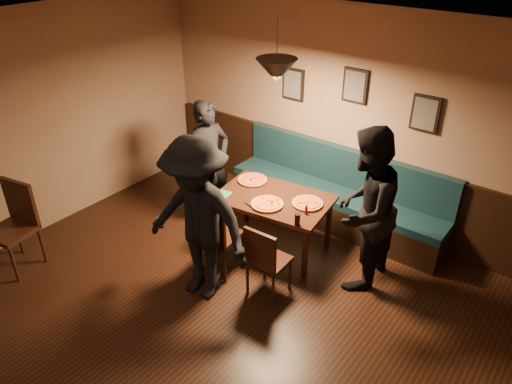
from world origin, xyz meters
TOP-DOWN VIEW (x-y plane):
  - floor at (0.00, 0.00)m, footprint 7.00×7.00m
  - ceiling at (0.00, 0.00)m, footprint 7.00×7.00m
  - wall_back at (0.00, 3.50)m, footprint 6.00×0.00m
  - wainscot at (0.00, 3.47)m, footprint 5.88×0.06m
  - booth_bench at (0.00, 3.20)m, footprint 3.00×0.60m
  - picture_left at (-0.90, 3.47)m, footprint 0.32×0.04m
  - picture_center at (0.00, 3.47)m, footprint 0.32×0.04m
  - picture_right at (0.90, 3.47)m, footprint 0.32×0.04m
  - pendant_lamp at (-0.33, 2.27)m, footprint 0.44×0.44m
  - dining_table at (-0.33, 2.27)m, footprint 1.45×1.04m
  - chair_near_left at (-0.56, 1.53)m, footprint 0.49×0.49m
  - chair_near_right at (0.13, 1.55)m, footprint 0.41×0.41m
  - diner_left at (-1.39, 2.31)m, footprint 0.49×0.66m
  - diner_right at (0.80, 2.34)m, footprint 0.75×0.94m
  - diner_front at (-0.46, 1.11)m, footprint 1.27×0.82m
  - pizza_a at (-0.78, 2.42)m, footprint 0.46×0.46m
  - pizza_b at (-0.28, 2.06)m, footprint 0.47×0.47m
  - pizza_c at (0.08, 2.37)m, footprint 0.48×0.48m
  - soda_glass at (0.22, 1.95)m, footprint 0.08×0.08m
  - tabasco_bottle at (0.18, 2.19)m, footprint 0.04×0.04m
  - napkin_a at (-0.89, 2.50)m, footprint 0.17×0.17m
  - napkin_b at (-0.85, 1.96)m, footprint 0.18×0.18m
  - cutlery_set at (-0.36, 1.93)m, footprint 0.19×0.07m
  - cafe_chair_far at (-2.47, 0.09)m, footprint 0.55×0.55m

SIDE VIEW (x-z plane):
  - floor at x=0.00m, z-range 0.00..0.00m
  - dining_table at x=-0.33m, z-range 0.00..0.72m
  - chair_near_right at x=0.13m, z-range 0.00..0.89m
  - chair_near_left at x=-0.56m, z-range 0.00..0.98m
  - wainscot at x=0.00m, z-range 0.00..1.00m
  - booth_bench at x=0.00m, z-range 0.00..1.00m
  - cafe_chair_far at x=-2.47m, z-range 0.00..1.06m
  - cutlery_set at x=-0.36m, z-range 0.72..0.72m
  - napkin_b at x=-0.85m, z-range 0.72..0.72m
  - napkin_a at x=-0.89m, z-range 0.72..0.72m
  - pizza_c at x=0.08m, z-range 0.72..0.76m
  - pizza_a at x=-0.78m, z-range 0.72..0.76m
  - pizza_b at x=-0.28m, z-range 0.72..0.76m
  - tabasco_bottle at x=0.18m, z-range 0.72..0.85m
  - soda_glass at x=0.22m, z-range 0.72..0.85m
  - diner_left at x=-1.39m, z-range 0.00..1.68m
  - diner_front at x=-0.46m, z-range 0.00..1.86m
  - diner_right at x=0.80m, z-range 0.00..1.87m
  - wall_back at x=0.00m, z-range -1.60..4.40m
  - picture_left at x=-0.90m, z-range 1.49..1.91m
  - picture_right at x=0.90m, z-range 1.49..1.91m
  - picture_center at x=0.00m, z-range 1.64..2.06m
  - pendant_lamp at x=-0.33m, z-range 2.12..2.38m
  - ceiling at x=0.00m, z-range 2.80..2.80m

